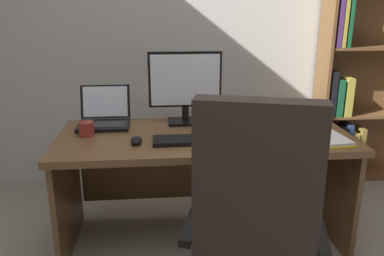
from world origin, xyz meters
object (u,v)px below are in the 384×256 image
bookshelf (363,50)px  laptop (104,117)px  notepad (239,134)px  desk (203,159)px  pen (243,132)px  computer_mouse (136,140)px  reading_stand_with_book (245,110)px  coffee_mug (86,129)px  open_binder (308,139)px  monitor (185,88)px  keyboard (190,140)px  office_chair (253,244)px

bookshelf → laptop: bearing=-162.9°
notepad → laptop: bearing=161.6°
desk → pen: bearing=-24.9°
bookshelf → computer_mouse: (-1.78, -0.99, -0.36)m
reading_stand_with_book → coffee_mug: 1.03m
laptop → open_binder: laptop is taller
bookshelf → notepad: size_ratio=10.65×
bookshelf → coffee_mug: (-2.07, -0.83, -0.34)m
desk → laptop: bearing=164.7°
bookshelf → monitor: bookshelf is taller
monitor → notepad: 0.46m
laptop → coffee_mug: (-0.08, -0.21, -0.01)m
bookshelf → pen: bookshelf is taller
monitor → keyboard: bearing=-90.0°
office_chair → pen: office_chair is taller
keyboard → pen: 0.34m
reading_stand_with_book → office_chair: bearing=-100.1°
pen → coffee_mug: coffee_mug is taller
monitor → open_binder: 0.81m
keyboard → coffee_mug: 0.62m
keyboard → computer_mouse: size_ratio=4.04×
office_chair → pen: (0.11, 0.77, 0.25)m
bookshelf → office_chair: size_ratio=1.97×
bookshelf → office_chair: 2.17m
monitor → laptop: 0.55m
monitor → open_binder: monitor is taller
desk → computer_mouse: 0.49m
notepad → pen: size_ratio=1.50×
coffee_mug → laptop: bearing=69.8°
bookshelf → keyboard: bookshelf is taller
desk → coffee_mug: 0.73m
monitor → open_binder: size_ratio=0.99×
laptop → computer_mouse: laptop is taller
keyboard → monitor: bearing=90.0°
desk → bookshelf: bearing=29.4°
bookshelf → coffee_mug: 2.26m
coffee_mug → pen: bearing=-3.7°
office_chair → keyboard: bearing=123.5°
monitor → coffee_mug: (-0.60, -0.21, -0.19)m
monitor → laptop: size_ratio=1.46×
keyboard → reading_stand_with_book: (0.40, 0.43, 0.05)m
laptop → computer_mouse: 0.44m
office_chair → computer_mouse: size_ratio=10.92×
keyboard → desk: bearing=65.8°
notepad → pen: 0.02m
keyboard → notepad: keyboard is taller
open_binder → computer_mouse: bearing=171.8°
desk → monitor: bearing=120.5°
keyboard → bookshelf: bearing=33.8°
pen → notepad: bearing=180.0°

